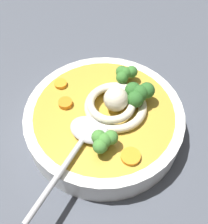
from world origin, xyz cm
name	(u,v)px	position (x,y,z in cm)	size (l,w,h in cm)	color
table_slab	(87,144)	(0.00, 0.00, 1.40)	(99.56, 99.56, 2.81)	#474C56
soup_bowl	(104,120)	(-3.32, 1.01, 5.20)	(24.83, 24.83, 4.64)	white
noodle_pile	(114,104)	(-4.69, 1.97, 8.77)	(10.61, 10.40, 4.26)	beige
soup_spoon	(85,137)	(2.35, 1.84, 8.24)	(17.51, 6.57, 1.60)	#B7B7BC
broccoli_floret_front	(126,74)	(-10.48, 0.08, 9.35)	(3.85, 3.31, 3.04)	#7A9E60
broccoli_floret_rear	(139,94)	(-7.79, 4.23, 9.88)	(4.92, 4.23, 3.89)	#7A9E60
broccoli_floret_beside_noodles	(104,140)	(1.78, 4.76, 9.41)	(3.97, 3.42, 3.14)	#7A9E60
carrot_slice_extra_b	(131,156)	(0.79, 8.63, 7.75)	(2.73, 2.73, 0.61)	orange
carrot_slice_right	(65,103)	(-0.86, -4.69, 7.84)	(2.19, 2.19, 0.78)	orange
carrot_slice_center	(61,84)	(-3.52, -8.07, 7.76)	(2.06, 2.06, 0.62)	orange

